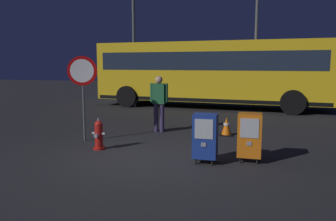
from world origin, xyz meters
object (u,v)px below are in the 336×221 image
(newspaper_box_secondary, at_px, (250,135))
(bus_far, at_px, (190,69))
(bus_near, at_px, (210,71))
(street_light_near_left, at_px, (134,26))
(stop_sign, at_px, (83,80))
(fire_hydrant, at_px, (99,135))
(newspaper_box_primary, at_px, (205,136))
(traffic_cone, at_px, (226,126))
(pedestrian, at_px, (159,101))
(street_light_far_left, at_px, (256,27))

(newspaper_box_secondary, distance_m, bus_far, 14.30)
(bus_near, height_order, street_light_near_left, street_light_near_left)
(newspaper_box_secondary, height_order, stop_sign, stop_sign)
(fire_hydrant, height_order, bus_near, bus_near)
(newspaper_box_primary, relative_size, bus_near, 0.10)
(newspaper_box_primary, height_order, traffic_cone, newspaper_box_primary)
(newspaper_box_primary, bearing_deg, traffic_cone, 86.73)
(pedestrian, bearing_deg, street_light_far_left, 69.29)
(stop_sign, bearing_deg, newspaper_box_primary, -18.97)
(fire_hydrant, height_order, street_light_far_left, street_light_far_left)
(stop_sign, bearing_deg, fire_hydrant, -42.29)
(fire_hydrant, xyz_separation_m, newspaper_box_primary, (2.63, -0.47, 0.22))
(traffic_cone, relative_size, street_light_near_left, 0.08)
(traffic_cone, bearing_deg, fire_hydrant, -139.36)
(stop_sign, relative_size, bus_near, 0.21)
(fire_hydrant, relative_size, street_light_far_left, 0.12)
(pedestrian, bearing_deg, street_light_near_left, 117.71)
(stop_sign, xyz_separation_m, bus_far, (0.25, 12.83, 0.11))
(bus_near, distance_m, bus_far, 5.30)
(fire_hydrant, xyz_separation_m, stop_sign, (-0.77, 0.70, 1.25))
(bus_far, distance_m, street_light_near_left, 6.35)
(newspaper_box_primary, relative_size, street_light_near_left, 0.16)
(fire_hydrant, height_order, street_light_near_left, street_light_near_left)
(street_light_far_left, bearing_deg, newspaper_box_secondary, -89.53)
(bus_near, xyz_separation_m, street_light_far_left, (2.02, 0.75, 2.01))
(newspaper_box_secondary, relative_size, street_light_near_left, 0.16)
(fire_hydrant, relative_size, street_light_near_left, 0.12)
(fire_hydrant, relative_size, pedestrian, 0.45)
(street_light_near_left, height_order, street_light_far_left, street_light_near_left)
(fire_hydrant, distance_m, street_light_far_left, 10.51)
(stop_sign, height_order, bus_far, bus_far)
(fire_hydrant, height_order, pedestrian, pedestrian)
(newspaper_box_primary, xyz_separation_m, street_light_far_left, (0.79, 9.81, 3.15))
(bus_near, height_order, street_light_far_left, street_light_far_left)
(street_light_near_left, xyz_separation_m, street_light_far_left, (5.43, 1.64, -0.04))
(pedestrian, distance_m, street_light_near_left, 6.64)
(bus_far, height_order, street_light_near_left, street_light_near_left)
(pedestrian, height_order, street_light_near_left, street_light_near_left)
(bus_near, relative_size, street_light_far_left, 1.68)
(newspaper_box_primary, distance_m, traffic_cone, 2.88)
(newspaper_box_primary, bearing_deg, street_light_near_left, 119.55)
(newspaper_box_secondary, height_order, bus_near, bus_near)
(newspaper_box_secondary, distance_m, street_light_near_left, 10.10)
(newspaper_box_secondary, height_order, traffic_cone, newspaper_box_secondary)
(stop_sign, bearing_deg, bus_near, 74.59)
(newspaper_box_secondary, xyz_separation_m, street_light_near_left, (-5.51, 7.85, 3.19))
(newspaper_box_secondary, height_order, bus_far, bus_far)
(fire_hydrant, distance_m, stop_sign, 1.63)
(traffic_cone, height_order, bus_far, bus_far)
(bus_far, distance_m, street_light_far_left, 6.09)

